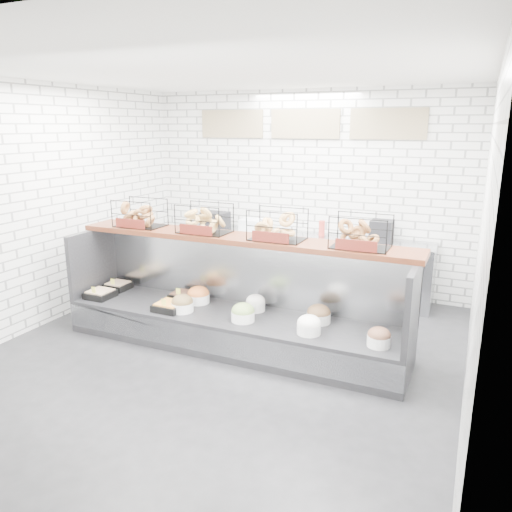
% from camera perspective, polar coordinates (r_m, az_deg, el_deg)
% --- Properties ---
extents(ground, '(5.50, 5.50, 0.00)m').
position_cam_1_polar(ground, '(5.67, -4.10, -11.30)').
color(ground, black).
rests_on(ground, ground).
extents(room_shell, '(5.02, 5.51, 3.01)m').
position_cam_1_polar(room_shell, '(5.65, -1.56, 10.40)').
color(room_shell, white).
rests_on(room_shell, ground).
extents(display_case, '(4.00, 0.90, 1.20)m').
position_cam_1_polar(display_case, '(5.81, -2.57, -7.06)').
color(display_case, black).
rests_on(display_case, ground).
extents(bagel_shelf, '(4.10, 0.50, 0.40)m').
position_cam_1_polar(bagel_shelf, '(5.67, -1.89, 3.45)').
color(bagel_shelf, '#3D190D').
rests_on(bagel_shelf, display_case).
extents(prep_counter, '(4.00, 0.60, 1.20)m').
position_cam_1_polar(prep_counter, '(7.60, 4.46, -0.68)').
color(prep_counter, '#93969B').
rests_on(prep_counter, ground).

